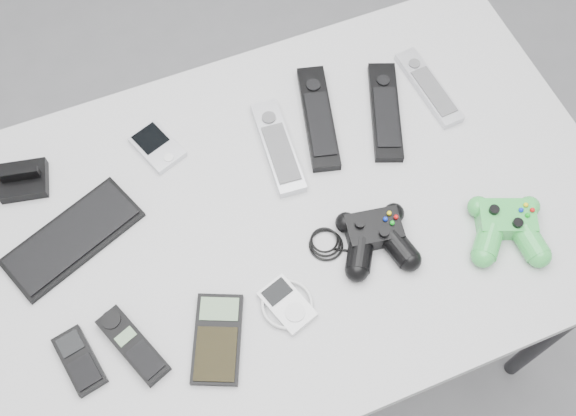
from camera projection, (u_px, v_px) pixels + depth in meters
name	position (u px, v px, depth m)	size (l,w,h in m)	color
floor	(276.00, 329.00, 1.94)	(3.50, 3.50, 0.00)	slate
desk	(292.00, 227.00, 1.30)	(1.18, 0.76, 0.79)	#A1A1A3
pda_keyboard	(72.00, 238.00, 1.20)	(0.25, 0.10, 0.02)	black
dock_bracket	(22.00, 177.00, 1.24)	(0.09, 0.08, 0.05)	black
pda	(157.00, 147.00, 1.29)	(0.07, 0.10, 0.02)	#B8B9C0
remote_silver_a	(278.00, 146.00, 1.28)	(0.05, 0.21, 0.02)	#B8B9C0
remote_black_a	(318.00, 117.00, 1.31)	(0.05, 0.23, 0.02)	black
remote_black_b	(385.00, 111.00, 1.32)	(0.05, 0.22, 0.02)	black
remote_silver_b	(429.00, 87.00, 1.35)	(0.04, 0.19, 0.02)	#B7B7BE
mobile_phone	(79.00, 360.00, 1.10)	(0.05, 0.11, 0.02)	black
cordless_handset	(133.00, 345.00, 1.11)	(0.05, 0.14, 0.02)	black
calculator	(217.00, 339.00, 1.12)	(0.08, 0.15, 0.02)	black
mp3_player	(287.00, 304.00, 1.14)	(0.09, 0.10, 0.02)	silver
controller_black	(376.00, 236.00, 1.19)	(0.23, 0.14, 0.05)	black
controller_green	(507.00, 226.00, 1.19)	(0.14, 0.15, 0.05)	#248737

